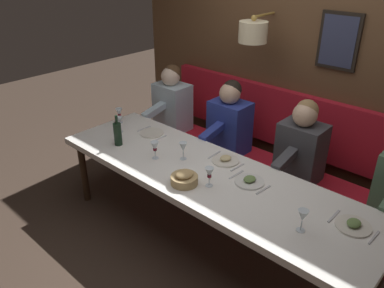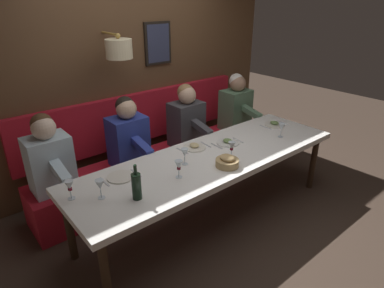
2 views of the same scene
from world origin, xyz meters
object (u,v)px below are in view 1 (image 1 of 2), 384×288
object	(u,v)px
diner_far	(172,100)
wine_glass_2	(155,147)
wine_glass_4	(183,147)
wine_glass_5	(209,173)
diner_middle	(229,120)
diner_near	(301,144)
wine_glass_1	(119,113)
wine_glass_0	(303,216)
bread_bowl	(184,178)
wine_bottle	(118,134)
dining_table	(207,179)
wine_glass_3	(119,121)

from	to	relation	value
diner_far	wine_glass_2	size ratio (longest dim) A/B	4.82
wine_glass_4	wine_glass_5	xyz separation A→B (m)	(-0.18, -0.45, -0.00)
diner_middle	wine_glass_5	bearing A→B (deg)	-150.31
diner_near	diner_far	distance (m)	1.69
diner_middle	wine_glass_1	world-z (taller)	diner_middle
diner_near	wine_glass_0	xyz separation A→B (m)	(-1.02, -0.55, 0.04)
wine_glass_1	bread_bowl	size ratio (longest dim) A/B	0.75
wine_glass_2	wine_glass_4	distance (m)	0.25
diner_far	wine_glass_4	world-z (taller)	diner_far
diner_middle	wine_bottle	xyz separation A→B (m)	(-1.05, 0.52, 0.04)
dining_table	wine_bottle	bearing A→B (deg)	100.12
diner_middle	bread_bowl	size ratio (longest dim) A/B	3.60
wine_glass_0	wine_glass_3	distance (m)	2.13
diner_middle	diner_near	bearing A→B (deg)	-90.00
dining_table	diner_near	xyz separation A→B (m)	(0.88, -0.39, 0.13)
wine_glass_1	wine_glass_5	xyz separation A→B (m)	(-0.30, -1.51, -0.00)
diner_far	wine_glass_3	bearing A→B (deg)	-172.45
diner_far	wine_glass_5	xyz separation A→B (m)	(-1.02, -1.44, 0.04)
wine_glass_4	bread_bowl	world-z (taller)	wine_glass_4
diner_far	bread_bowl	distance (m)	1.70
wine_bottle	diner_near	bearing A→B (deg)	-52.13
diner_middle	wine_glass_2	size ratio (longest dim) A/B	4.82
diner_far	bread_bowl	bearing A→B (deg)	-131.62
dining_table	wine_glass_4	bearing A→B (deg)	82.57
wine_glass_1	wine_glass_2	world-z (taller)	same
diner_near	wine_glass_0	bearing A→B (deg)	-151.64
diner_middle	diner_far	world-z (taller)	same
diner_far	wine_glass_0	xyz separation A→B (m)	(-1.02, -2.24, 0.04)
wine_glass_4	wine_glass_2	bearing A→B (deg)	129.34
diner_near	diner_middle	xyz separation A→B (m)	(0.00, 0.83, 0.00)
wine_glass_1	wine_bottle	size ratio (longest dim) A/B	0.55
wine_glass_1	diner_near	bearing A→B (deg)	-67.70
wine_glass_0	wine_glass_3	bearing A→B (deg)	85.81
diner_near	wine_glass_4	xyz separation A→B (m)	(-0.84, 0.70, 0.04)
dining_table	wine_glass_2	bearing A→B (deg)	103.12
dining_table	diner_far	xyz separation A→B (m)	(0.88, 1.30, 0.13)
wine_glass_0	wine_glass_2	size ratio (longest dim) A/B	1.00
wine_glass_4	wine_bottle	xyz separation A→B (m)	(-0.21, 0.65, -0.00)
wine_glass_5	wine_bottle	bearing A→B (deg)	91.90
wine_bottle	dining_table	bearing A→B (deg)	-79.88
diner_far	wine_bottle	size ratio (longest dim) A/B	2.64
dining_table	wine_glass_3	world-z (taller)	wine_glass_3
diner_middle	wine_glass_1	bearing A→B (deg)	127.86
wine_glass_2	wine_bottle	world-z (taller)	wine_bottle
diner_far	wine_glass_4	bearing A→B (deg)	-130.49
dining_table	diner_far	distance (m)	1.58
diner_near	wine_glass_3	xyz separation A→B (m)	(-0.87, 1.57, 0.04)
wine_glass_4	wine_glass_5	bearing A→B (deg)	-111.43
wine_glass_3	wine_glass_5	bearing A→B (deg)	-96.60
dining_table	wine_glass_2	size ratio (longest dim) A/B	18.05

